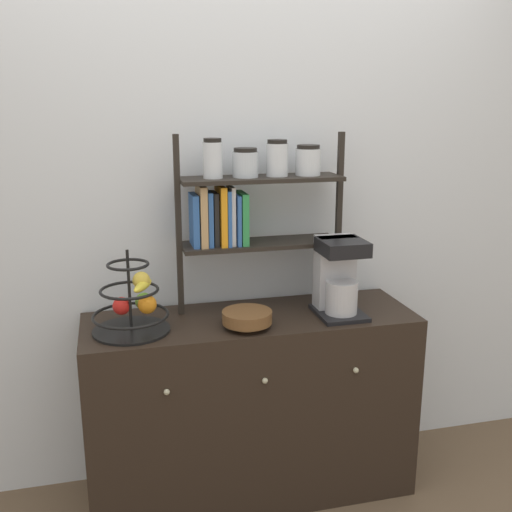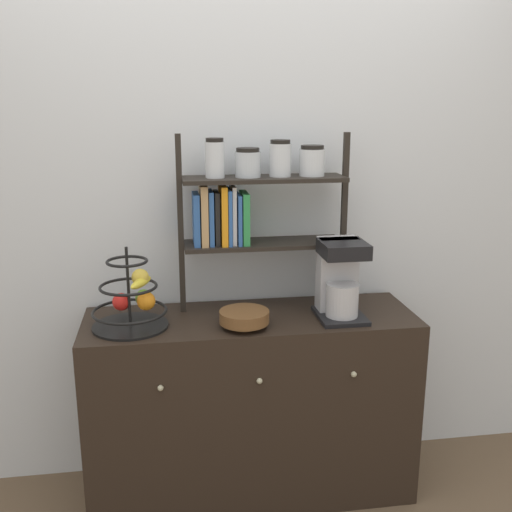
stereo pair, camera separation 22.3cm
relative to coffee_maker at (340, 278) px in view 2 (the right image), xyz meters
The scene contains 6 objects.
wall_back 0.57m from the coffee_maker, 139.48° to the left, with size 7.00×0.05×2.60m, color silver.
sideboard 0.70m from the coffee_maker, behind, with size 1.42×0.48×0.84m.
coffee_maker is the anchor object (origin of this frame).
fruit_stand 0.87m from the coffee_maker, behind, with size 0.31×0.31×0.34m.
wooden_bowl 0.44m from the coffee_maker, behind, with size 0.20×0.20×0.07m.
shelf_hutch 0.51m from the coffee_maker, 156.35° to the left, with size 0.74×0.20×0.77m.
Camera 2 is at (-0.35, -2.16, 1.74)m, focal length 42.00 mm.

